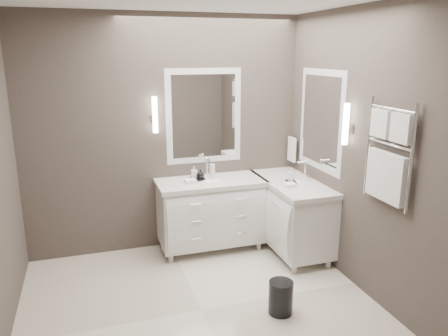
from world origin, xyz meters
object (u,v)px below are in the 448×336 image
object	(u,v)px
vanity_back	(211,210)
waste_bin	(281,297)
vanity_right	(291,211)
towel_ladder	(388,159)

from	to	relation	value
vanity_back	waste_bin	size ratio (longest dim) A/B	4.06
vanity_back	waste_bin	world-z (taller)	vanity_back
vanity_back	waste_bin	distance (m)	1.53
vanity_right	towel_ladder	xyz separation A→B (m)	(0.23, -1.30, 0.91)
vanity_right	waste_bin	bearing A→B (deg)	-119.66
towel_ladder	vanity_back	bearing A→B (deg)	124.10
vanity_right	towel_ladder	distance (m)	1.60
vanity_right	vanity_back	bearing A→B (deg)	159.62
vanity_back	vanity_right	bearing A→B (deg)	-20.38
vanity_right	waste_bin	distance (m)	1.37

